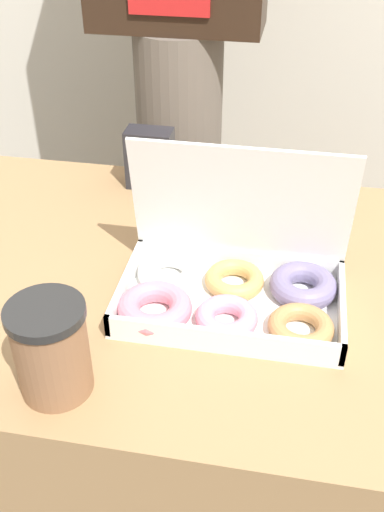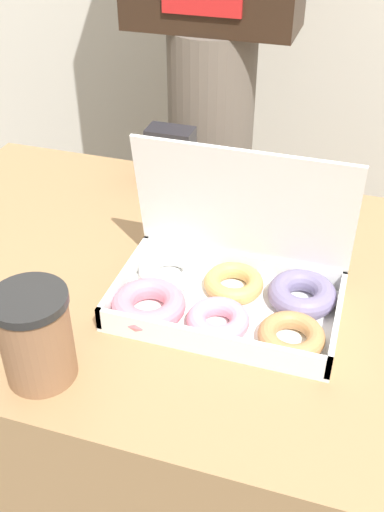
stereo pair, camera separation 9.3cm
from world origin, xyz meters
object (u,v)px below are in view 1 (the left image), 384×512
(donut_box, at_px, (230,285))
(coffee_cup, at_px, (51,349))
(person_customer, at_px, (178,26))
(napkin_holder, at_px, (150,158))

(donut_box, height_order, coffee_cup, donut_box)
(person_customer, bearing_deg, napkin_holder, -89.72)
(coffee_cup, xyz_separation_m, person_customer, (-0.01, 0.86, 0.17))
(coffee_cup, relative_size, person_customer, 0.08)
(donut_box, distance_m, coffee_cup, 0.29)
(napkin_holder, xyz_separation_m, person_customer, (-0.00, 0.30, 0.18))
(donut_box, bearing_deg, person_customer, 107.93)
(napkin_holder, relative_size, person_customer, 0.07)
(coffee_cup, bearing_deg, donut_box, 46.24)
(donut_box, relative_size, napkin_holder, 3.02)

